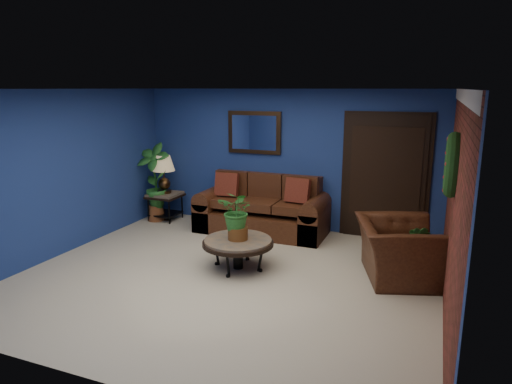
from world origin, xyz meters
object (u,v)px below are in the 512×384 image
at_px(table_lamp, 164,170).
at_px(side_chair, 302,206).
at_px(armchair, 399,250).
at_px(sofa, 263,213).
at_px(coffee_table, 238,243).
at_px(end_table, 165,199).

height_order(table_lamp, side_chair, table_lamp).
relative_size(table_lamp, armchair, 0.59).
bearing_deg(side_chair, sofa, 171.87).
bearing_deg(coffee_table, end_table, 143.22).
distance_m(sofa, table_lamp, 2.13).
xyz_separation_m(end_table, armchair, (4.45, -1.23, -0.02)).
distance_m(coffee_table, table_lamp, 2.96).
relative_size(sofa, table_lamp, 3.24).
distance_m(table_lamp, armchair, 4.66).
distance_m(sofa, armchair, 2.74).
distance_m(end_table, armchair, 4.62).
xyz_separation_m(sofa, table_lamp, (-2.02, -0.04, 0.65)).
bearing_deg(armchair, side_chair, 35.28).
xyz_separation_m(side_chair, armchair, (1.73, -1.30, -0.14)).
bearing_deg(table_lamp, end_table, 90.00).
bearing_deg(end_table, coffee_table, -36.78).
distance_m(coffee_table, side_chair, 1.85).
distance_m(table_lamp, side_chair, 2.76).
bearing_deg(end_table, sofa, 1.02).
height_order(sofa, coffee_table, sofa).
relative_size(coffee_table, end_table, 1.72).
xyz_separation_m(sofa, armchair, (2.43, -1.26, 0.05)).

